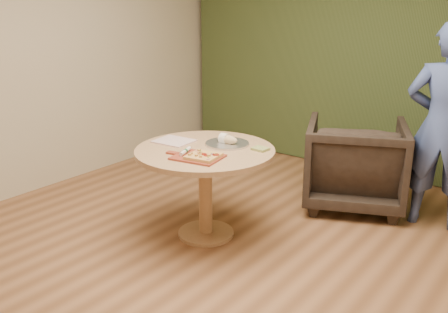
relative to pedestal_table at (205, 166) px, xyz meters
name	(u,v)px	position (x,y,z in m)	size (l,w,h in m)	color
room_shell	(207,81)	(0.46, -0.54, 0.79)	(5.04, 6.04, 2.84)	brown
curtain	(381,45)	(0.46, 2.36, 0.79)	(4.80, 0.14, 2.78)	#2A3719
pedestal_table	(205,166)	(0.00, 0.00, 0.00)	(1.11, 1.11, 0.75)	tan
pizza_paddle	(197,157)	(0.10, -0.22, 0.15)	(0.47, 0.34, 0.01)	brown
flatbread_pizza	(203,156)	(0.16, -0.22, 0.17)	(0.25, 0.25, 0.04)	tan
cutlery_roll	(185,151)	(-0.02, -0.21, 0.17)	(0.08, 0.19, 0.03)	beige
newspaper	(174,141)	(-0.33, 0.00, 0.15)	(0.30, 0.25, 0.01)	white
serving_tray	(227,144)	(0.07, 0.20, 0.15)	(0.36, 0.36, 0.02)	silver
bread_roll	(226,139)	(0.06, 0.20, 0.18)	(0.19, 0.09, 0.09)	tan
green_packet	(260,149)	(0.37, 0.24, 0.15)	(0.12, 0.10, 0.02)	olive
armchair	(355,159)	(0.70, 1.33, -0.16)	(0.88, 0.82, 0.90)	black
person_standing	(444,127)	(1.43, 1.36, 0.26)	(0.64, 0.42, 1.74)	#3A4B82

